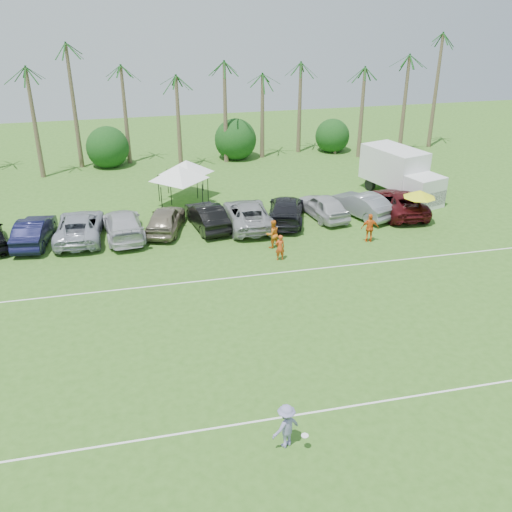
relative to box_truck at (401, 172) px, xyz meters
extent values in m
plane|color=#35641E|center=(-16.59, -24.87, -1.96)|extent=(120.00, 120.00, 0.00)
cube|color=white|center=(-16.59, -22.87, -1.96)|extent=(80.00, 0.10, 0.01)
cube|color=white|center=(-16.59, -10.87, -1.96)|extent=(80.00, 0.10, 0.01)
cone|color=brown|center=(-28.59, 13.13, 3.04)|extent=(0.44, 0.44, 10.00)
cone|color=brown|center=(-24.59, 13.13, 3.54)|extent=(0.44, 0.44, 11.00)
cone|color=brown|center=(-20.59, 13.13, 2.04)|extent=(0.44, 0.44, 8.00)
cone|color=brown|center=(-16.59, 13.13, 2.54)|extent=(0.44, 0.44, 9.00)
cone|color=brown|center=(-12.59, 13.13, 3.04)|extent=(0.44, 0.44, 10.00)
cone|color=brown|center=(-8.59, 13.13, 3.54)|extent=(0.44, 0.44, 11.00)
cone|color=brown|center=(-3.59, 13.13, 2.04)|extent=(0.44, 0.44, 8.00)
cone|color=brown|center=(1.41, 13.13, 2.54)|extent=(0.44, 0.44, 9.00)
cone|color=brown|center=(6.41, 13.13, 3.04)|extent=(0.44, 0.44, 10.00)
cone|color=brown|center=(10.41, 13.13, 3.54)|extent=(0.44, 0.44, 11.00)
cylinder|color=brown|center=(-22.59, 14.13, -1.26)|extent=(0.30, 0.30, 1.40)
sphere|color=#0F3812|center=(-22.59, 14.13, -0.16)|extent=(4.00, 4.00, 4.00)
cylinder|color=brown|center=(-10.59, 14.13, -1.26)|extent=(0.30, 0.30, 1.40)
sphere|color=#0F3812|center=(-10.59, 14.13, -0.16)|extent=(4.00, 4.00, 4.00)
cylinder|color=brown|center=(-0.59, 14.13, -1.26)|extent=(0.30, 0.30, 1.40)
sphere|color=#0F3812|center=(-0.59, 14.13, -0.16)|extent=(4.00, 4.00, 4.00)
imported|color=#D34817|center=(-12.34, -9.16, -1.14)|extent=(0.61, 0.41, 1.65)
imported|color=orange|center=(-12.32, -7.28, -1.03)|extent=(1.06, 0.92, 1.86)
imported|color=orange|center=(-5.91, -7.84, -1.00)|extent=(1.20, 0.69, 1.93)
cube|color=white|center=(-0.26, 0.86, 0.32)|extent=(4.13, 5.70, 2.78)
cube|color=white|center=(0.76, -2.56, -0.80)|extent=(3.03, 2.65, 2.34)
cube|color=black|center=(1.00, -3.36, -1.13)|extent=(2.55, 1.05, 1.11)
cube|color=#E5590C|center=(1.09, 1.26, -0.18)|extent=(0.53, 1.71, 1.00)
cylinder|color=black|center=(-0.37, -2.66, -1.46)|extent=(0.61, 1.06, 1.00)
cylinder|color=black|center=(1.77, -2.02, -1.46)|extent=(0.61, 1.06, 1.00)
cylinder|color=black|center=(-1.71, 1.82, -1.46)|extent=(0.61, 1.06, 1.00)
cylinder|color=black|center=(0.43, 2.45, -1.46)|extent=(0.61, 1.06, 1.00)
cylinder|color=black|center=(-18.76, 0.06, -0.90)|extent=(0.06, 0.06, 2.14)
cylinder|color=black|center=(-15.76, 0.06, -0.90)|extent=(0.06, 0.06, 2.14)
cylinder|color=black|center=(-18.76, 3.07, -0.90)|extent=(0.06, 0.06, 2.14)
cylinder|color=black|center=(-15.76, 3.07, -0.90)|extent=(0.06, 0.06, 2.14)
pyramid|color=white|center=(-17.26, 1.56, 1.24)|extent=(4.61, 4.61, 1.07)
cylinder|color=black|center=(-17.92, 2.00, -0.95)|extent=(0.06, 0.06, 2.03)
cylinder|color=black|center=(-15.07, 2.00, -0.95)|extent=(0.06, 0.06, 2.03)
cylinder|color=black|center=(-17.92, 4.84, -0.95)|extent=(0.06, 0.06, 2.03)
cylinder|color=black|center=(-15.07, 4.84, -0.95)|extent=(0.06, 0.06, 2.03)
pyramid|color=white|center=(-16.49, 3.42, 1.08)|extent=(4.38, 4.38, 1.01)
cylinder|color=black|center=(-1.45, -5.76, -0.84)|extent=(0.05, 0.05, 2.26)
cone|color=yellow|center=(-1.45, -5.76, 0.29)|extent=(2.26, 2.26, 0.51)
imported|color=#827DB2|center=(-16.23, -24.32, -1.07)|extent=(1.33, 1.08, 1.80)
cylinder|color=white|center=(-15.63, -24.70, -1.30)|extent=(0.27, 0.27, 0.03)
imported|color=black|center=(-27.26, -3.20, -1.10)|extent=(2.45, 5.44, 1.73)
imported|color=#A0A4B0|center=(-24.43, -3.03, -1.10)|extent=(3.19, 6.38, 1.73)
imported|color=silver|center=(-21.59, -3.37, -1.10)|extent=(2.94, 6.16, 1.73)
imported|color=#7A705B|center=(-18.76, -3.03, -1.10)|extent=(3.41, 5.46, 1.73)
imported|color=black|center=(-15.93, -3.07, -1.10)|extent=(2.65, 5.49, 1.73)
imported|color=#9C9D9F|center=(-13.10, -3.38, -1.10)|extent=(3.03, 6.31, 1.73)
imported|color=black|center=(-10.27, -3.14, -1.10)|extent=(4.18, 6.43, 1.73)
imported|color=#B9BABC|center=(-7.44, -3.01, -1.10)|extent=(2.88, 5.36, 1.73)
imported|color=gray|center=(-4.61, -3.32, -1.10)|extent=(3.57, 5.57, 1.73)
imported|color=#480F13|center=(-1.78, -3.48, -1.10)|extent=(3.40, 6.46, 1.73)
camera|label=1|loc=(-20.87, -39.59, 13.36)|focal=40.00mm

